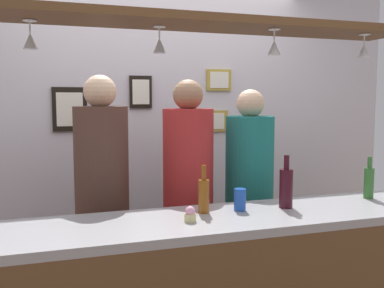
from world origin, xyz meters
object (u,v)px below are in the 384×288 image
Objects in this scene: person_left_brown_shirt at (102,184)px; cupcake at (190,214)px; bottle_wine_dark_red at (286,187)px; person_right_teal_shirt at (249,183)px; bottle_beer_amber_tall at (204,194)px; picture_frame_crest at (141,92)px; drink_can at (240,200)px; picture_frame_caricature at (70,109)px; person_middle_red_shirt at (188,181)px; bottle_beer_green_import at (369,182)px; picture_frame_upper_small at (219,80)px; picture_frame_lower_pair at (211,121)px.

cupcake is (0.36, -0.73, -0.04)m from person_left_brown_shirt.
person_right_teal_shirt is at bearing 83.63° from bottle_wine_dark_red.
bottle_beer_amber_tall is 3.33× the size of cupcake.
bottle_wine_dark_red is at bearing -67.45° from picture_frame_crest.
drink_can is (-0.27, 0.02, -0.06)m from bottle_wine_dark_red.
person_left_brown_shirt is at bearing -77.75° from picture_frame_caricature.
person_middle_red_shirt is at bearing 0.00° from person_left_brown_shirt.
person_left_brown_shirt is 6.71× the size of bottle_beer_green_import.
bottle_beer_green_import is 1.00× the size of bottle_beer_amber_tall.
drink_can is 0.36× the size of picture_frame_caricature.
person_middle_red_shirt is 7.83× the size of picture_frame_upper_small.
picture_frame_crest is at bearing 132.00° from bottle_beer_green_import.
person_left_brown_shirt is 0.81m from cupcake.
picture_frame_upper_small is at bearing 73.54° from drink_can.
person_right_teal_shirt is 0.99m from cupcake.
picture_frame_caricature is (-1.72, 1.30, 0.43)m from bottle_beer_green_import.
picture_frame_upper_small reaches higher than bottle_beer_amber_tall.
person_right_teal_shirt is 1.16m from picture_frame_crest.
person_left_brown_shirt reaches higher than drink_can.
person_right_teal_shirt is (0.45, 0.00, -0.04)m from person_middle_red_shirt.
bottle_beer_amber_tall is at bearing 49.02° from cupcake.
bottle_beer_amber_tall is at bearing -179.34° from bottle_beer_green_import.
person_middle_red_shirt reaches higher than person_right_teal_shirt.
picture_frame_crest is at bearing 0.00° from picture_frame_caricature.
drink_can is 1.56× the size of cupcake.
picture_frame_caricature is (-1.23, 0.00, -0.24)m from picture_frame_upper_small.
picture_frame_upper_small is 0.65× the size of picture_frame_caricature.
bottle_beer_green_import reaches higher than drink_can.
person_left_brown_shirt is 1.14m from bottle_wine_dark_red.
bottle_beer_green_import is (1.57, -0.57, 0.03)m from person_left_brown_shirt.
person_left_brown_shirt is at bearing 180.00° from person_middle_red_shirt.
picture_frame_upper_small reaches higher than cupcake.
bottle_beer_green_import is 2.20m from picture_frame_caricature.
bottle_wine_dark_red is at bearing -92.13° from picture_frame_lower_pair.
cupcake is at bearing -130.98° from bottle_beer_amber_tall.
person_right_teal_shirt reaches higher than bottle_beer_amber_tall.
drink_can is at bearing -41.47° from person_left_brown_shirt.
person_left_brown_shirt is at bearing 116.21° from cupcake.
bottle_beer_amber_tall is 1.00× the size of picture_frame_crest.
picture_frame_crest reaches higher than person_left_brown_shirt.
picture_frame_lower_pair is (0.05, 1.35, 0.31)m from bottle_wine_dark_red.
bottle_beer_green_import is at bearing -30.04° from person_middle_red_shirt.
picture_frame_crest is (-0.28, 1.33, 0.61)m from drink_can.
person_right_teal_shirt is at bearing 46.86° from bottle_beer_amber_tall.
picture_frame_caricature reaches higher than bottle_wine_dark_red.
drink_can is at bearing -4.72° from bottle_beer_amber_tall.
person_middle_red_shirt is 0.60m from bottle_beer_amber_tall.
person_left_brown_shirt is 22.36× the size of cupcake.
picture_frame_lower_pair is at bearing 113.30° from bottle_beer_green_import.
person_right_teal_shirt reaches higher than picture_frame_lower_pair.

